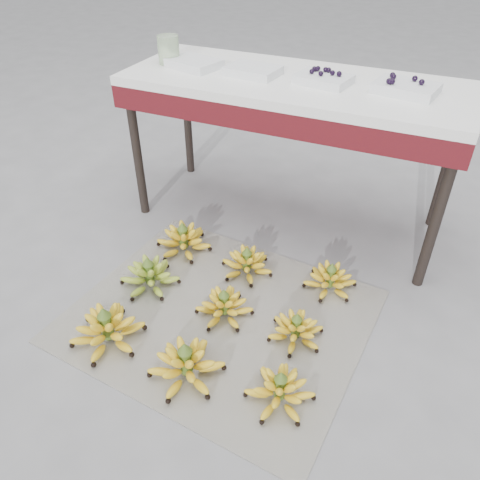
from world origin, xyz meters
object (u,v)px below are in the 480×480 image
at_px(vendor_table, 293,97).
at_px(bunch_mid_center, 224,306).
at_px(bunch_front_left, 107,329).
at_px(glass_jar, 169,50).
at_px(bunch_back_center, 247,264).
at_px(bunch_front_right, 280,390).
at_px(tray_far_left, 194,63).
at_px(bunch_back_right, 330,280).
at_px(bunch_mid_right, 296,330).
at_px(newspaper_mat, 219,316).
at_px(bunch_front_center, 186,364).
at_px(bunch_mid_left, 150,276).
at_px(tray_right, 323,78).
at_px(tray_left, 253,71).
at_px(tray_far_right, 405,88).
at_px(bunch_back_left, 184,241).

bearing_deg(vendor_table, bunch_mid_center, -88.47).
bearing_deg(bunch_front_left, glass_jar, 86.06).
relative_size(bunch_mid_center, bunch_back_center, 1.05).
bearing_deg(bunch_front_right, tray_far_left, 109.37).
xyz_separation_m(bunch_back_right, tray_far_left, (-0.93, 0.46, 0.77)).
relative_size(bunch_mid_center, bunch_mid_right, 1.12).
relative_size(bunch_mid_center, tray_far_left, 1.09).
relative_size(newspaper_mat, bunch_mid_center, 3.88).
xyz_separation_m(vendor_table, glass_jar, (-0.68, -0.03, 0.16)).
bearing_deg(newspaper_mat, bunch_front_right, -36.95).
bearing_deg(tray_far_left, bunch_front_right, -50.72).
xyz_separation_m(newspaper_mat, bunch_front_center, (0.03, -0.34, 0.06)).
bearing_deg(vendor_table, newspaper_mat, -89.77).
xyz_separation_m(newspaper_mat, bunch_front_left, (-0.36, -0.32, 0.07)).
relative_size(bunch_front_center, bunch_mid_left, 1.01).
height_order(newspaper_mat, tray_right, tray_right).
height_order(bunch_mid_left, vendor_table, vendor_table).
bearing_deg(bunch_back_right, bunch_front_center, -124.27).
bearing_deg(glass_jar, tray_left, 0.41).
relative_size(bunch_mid_center, tray_far_right, 1.08).
xyz_separation_m(bunch_back_left, bunch_back_center, (0.37, -0.03, -0.01)).
height_order(bunch_mid_right, tray_left, tray_left).
distance_m(bunch_front_right, tray_left, 1.51).
bearing_deg(bunch_back_right, bunch_mid_center, -142.92).
distance_m(bunch_mid_right, tray_left, 1.27).
xyz_separation_m(bunch_mid_center, bunch_mid_right, (0.33, 0.00, -0.00)).
distance_m(bunch_front_center, tray_far_right, 1.52).
relative_size(bunch_mid_center, glass_jar, 2.32).
bearing_deg(newspaper_mat, bunch_back_right, 43.48).
bearing_deg(bunch_front_center, tray_far_right, 62.40).
xyz_separation_m(bunch_front_center, bunch_back_center, (-0.04, 0.67, -0.01)).
xyz_separation_m(bunch_mid_center, tray_far_right, (0.49, 0.88, 0.77)).
relative_size(tray_far_left, tray_left, 1.09).
height_order(newspaper_mat, bunch_mid_center, bunch_mid_center).
xyz_separation_m(bunch_mid_center, bunch_back_right, (0.38, 0.37, -0.00)).
distance_m(bunch_back_center, glass_jar, 1.18).
relative_size(bunch_front_center, vendor_table, 0.19).
relative_size(bunch_front_left, bunch_front_center, 1.20).
height_order(bunch_front_left, bunch_mid_left, bunch_front_left).
xyz_separation_m(bunch_mid_right, tray_right, (-0.21, 0.85, 0.77)).
relative_size(newspaper_mat, bunch_back_left, 3.89).
bearing_deg(bunch_mid_center, tray_far_left, 104.31).
relative_size(bunch_front_center, tray_right, 1.18).
bearing_deg(glass_jar, tray_far_right, 2.00).
xyz_separation_m(bunch_back_right, vendor_table, (-0.40, 0.50, 0.66)).
xyz_separation_m(tray_far_left, glass_jar, (-0.15, 0.01, 0.05)).
relative_size(bunch_front_right, bunch_mid_left, 1.03).
xyz_separation_m(bunch_back_center, tray_far_left, (-0.52, 0.51, 0.77)).
bearing_deg(bunch_back_left, bunch_back_center, 3.15).
height_order(tray_far_left, tray_right, tray_right).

